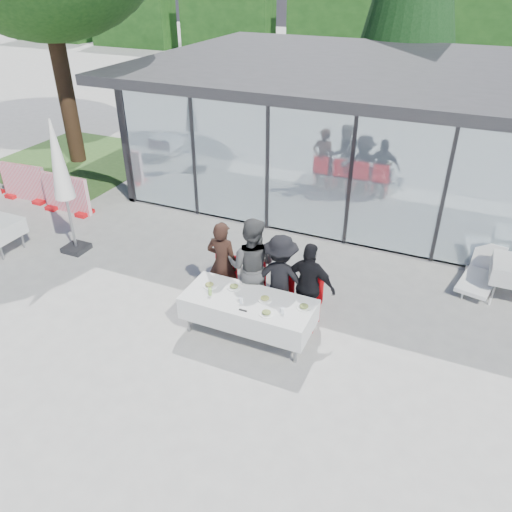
{
  "coord_description": "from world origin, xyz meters",
  "views": [
    {
      "loc": [
        3.25,
        -6.06,
        5.68
      ],
      "look_at": [
        0.04,
        1.2,
        0.98
      ],
      "focal_mm": 35.0,
      "sensor_mm": 36.0,
      "label": 1
    }
  ],
  "objects_px": {
    "diner_c": "(280,278)",
    "diner_chair_d": "(309,298)",
    "diner_d": "(309,286)",
    "diner_a": "(223,263)",
    "diner_b": "(251,266)",
    "plate_c": "(265,299)",
    "plate_b": "(234,287)",
    "diner_chair_c": "(281,291)",
    "diner_chair_a": "(224,277)",
    "lounger": "(482,273)",
    "dining_table": "(248,309)",
    "plate_extra": "(266,313)",
    "market_umbrella": "(60,169)",
    "diner_chair_b": "(252,284)",
    "juice_bottle": "(210,291)",
    "plate_d": "(304,307)",
    "plate_a": "(209,285)",
    "folded_eyeglasses": "(243,310)"
  },
  "relations": [
    {
      "from": "diner_b",
      "to": "plate_b",
      "type": "distance_m",
      "value": 0.54
    },
    {
      "from": "lounger",
      "to": "folded_eyeglasses",
      "type": "bearing_deg",
      "value": -134.14
    },
    {
      "from": "lounger",
      "to": "diner_chair_d",
      "type": "bearing_deg",
      "value": -136.94
    },
    {
      "from": "diner_c",
      "to": "lounger",
      "type": "relative_size",
      "value": 1.17
    },
    {
      "from": "diner_c",
      "to": "plate_d",
      "type": "height_order",
      "value": "diner_c"
    },
    {
      "from": "diner_chair_c",
      "to": "juice_bottle",
      "type": "bearing_deg",
      "value": -136.93
    },
    {
      "from": "dining_table",
      "to": "diner_b",
      "type": "relative_size",
      "value": 1.2
    },
    {
      "from": "plate_c",
      "to": "plate_extra",
      "type": "relative_size",
      "value": 1.0
    },
    {
      "from": "diner_chair_c",
      "to": "plate_a",
      "type": "xyz_separation_m",
      "value": [
        -1.09,
        -0.67,
        0.24
      ]
    },
    {
      "from": "diner_d",
      "to": "diner_chair_d",
      "type": "bearing_deg",
      "value": -85.34
    },
    {
      "from": "juice_bottle",
      "to": "lounger",
      "type": "xyz_separation_m",
      "value": [
        4.3,
        3.52,
        -0.56
      ]
    },
    {
      "from": "diner_c",
      "to": "juice_bottle",
      "type": "height_order",
      "value": "diner_c"
    },
    {
      "from": "plate_extra",
      "to": "diner_chair_c",
      "type": "bearing_deg",
      "value": 97.86
    },
    {
      "from": "diner_b",
      "to": "market_umbrella",
      "type": "distance_m",
      "value": 4.68
    },
    {
      "from": "diner_c",
      "to": "diner_chair_d",
      "type": "xyz_separation_m",
      "value": [
        0.54,
        0.04,
        -0.29
      ]
    },
    {
      "from": "diner_d",
      "to": "plate_c",
      "type": "relative_size",
      "value": 6.83
    },
    {
      "from": "plate_extra",
      "to": "diner_b",
      "type": "bearing_deg",
      "value": 125.94
    },
    {
      "from": "plate_d",
      "to": "juice_bottle",
      "type": "distance_m",
      "value": 1.62
    },
    {
      "from": "lounger",
      "to": "diner_c",
      "type": "bearing_deg",
      "value": -141.46
    },
    {
      "from": "dining_table",
      "to": "plate_c",
      "type": "height_order",
      "value": "plate_c"
    },
    {
      "from": "diner_chair_c",
      "to": "plate_b",
      "type": "distance_m",
      "value": 0.9
    },
    {
      "from": "diner_chair_b",
      "to": "diner_chair_c",
      "type": "relative_size",
      "value": 1.0
    },
    {
      "from": "dining_table",
      "to": "diner_chair_b",
      "type": "distance_m",
      "value": 0.79
    },
    {
      "from": "plate_b",
      "to": "juice_bottle",
      "type": "distance_m",
      "value": 0.45
    },
    {
      "from": "diner_d",
      "to": "diner_a",
      "type": "bearing_deg",
      "value": 4.66
    },
    {
      "from": "diner_c",
      "to": "plate_c",
      "type": "xyz_separation_m",
      "value": [
        -0.04,
        -0.62,
        -0.06
      ]
    },
    {
      "from": "diner_chair_d",
      "to": "diner_b",
      "type": "bearing_deg",
      "value": -177.86
    },
    {
      "from": "lounger",
      "to": "diner_chair_a",
      "type": "bearing_deg",
      "value": -149.75
    },
    {
      "from": "diner_chair_d",
      "to": "diner_d",
      "type": "bearing_deg",
      "value": -90.0
    },
    {
      "from": "lounger",
      "to": "diner_b",
      "type": "bearing_deg",
      "value": -145.72
    },
    {
      "from": "diner_chair_d",
      "to": "plate_c",
      "type": "height_order",
      "value": "diner_chair_d"
    },
    {
      "from": "plate_b",
      "to": "market_umbrella",
      "type": "distance_m",
      "value": 4.69
    },
    {
      "from": "diner_chair_c",
      "to": "plate_b",
      "type": "relative_size",
      "value": 4.07
    },
    {
      "from": "diner_chair_a",
      "to": "diner_b",
      "type": "height_order",
      "value": "diner_b"
    },
    {
      "from": "plate_extra",
      "to": "market_umbrella",
      "type": "relative_size",
      "value": 0.08
    },
    {
      "from": "dining_table",
      "to": "diner_c",
      "type": "height_order",
      "value": "diner_c"
    },
    {
      "from": "diner_chair_a",
      "to": "lounger",
      "type": "height_order",
      "value": "diner_chair_a"
    },
    {
      "from": "plate_c",
      "to": "diner_chair_c",
      "type": "bearing_deg",
      "value": 86.78
    },
    {
      "from": "dining_table",
      "to": "lounger",
      "type": "distance_m",
      "value": 4.97
    },
    {
      "from": "diner_chair_b",
      "to": "market_umbrella",
      "type": "height_order",
      "value": "market_umbrella"
    },
    {
      "from": "diner_a",
      "to": "diner_chair_b",
      "type": "distance_m",
      "value": 0.67
    },
    {
      "from": "diner_b",
      "to": "market_umbrella",
      "type": "xyz_separation_m",
      "value": [
        -4.55,
        0.39,
        1.02
      ]
    },
    {
      "from": "plate_b",
      "to": "diner_d",
      "type": "bearing_deg",
      "value": 22.67
    },
    {
      "from": "diner_b",
      "to": "diner_c",
      "type": "bearing_deg",
      "value": 172.14
    },
    {
      "from": "plate_b",
      "to": "juice_bottle",
      "type": "height_order",
      "value": "juice_bottle"
    },
    {
      "from": "diner_chair_a",
      "to": "juice_bottle",
      "type": "bearing_deg",
      "value": -77.62
    },
    {
      "from": "diner_chair_b",
      "to": "plate_a",
      "type": "xyz_separation_m",
      "value": [
        -0.53,
        -0.67,
        0.24
      ]
    },
    {
      "from": "diner_c",
      "to": "plate_d",
      "type": "relative_size",
      "value": 6.95
    },
    {
      "from": "diner_a",
      "to": "market_umbrella",
      "type": "xyz_separation_m",
      "value": [
        -3.96,
        0.39,
        1.11
      ]
    },
    {
      "from": "diner_chair_d",
      "to": "market_umbrella",
      "type": "bearing_deg",
      "value": 176.47
    }
  ]
}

